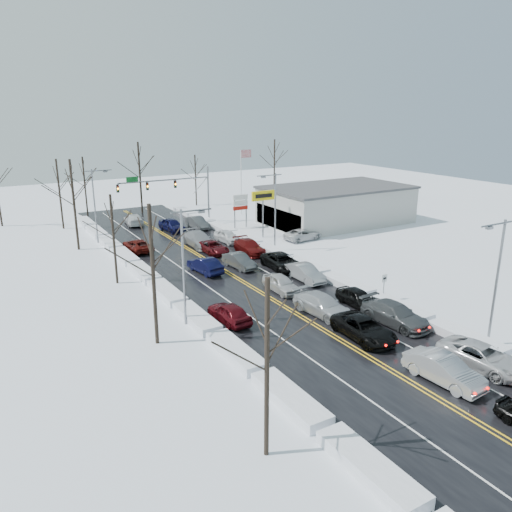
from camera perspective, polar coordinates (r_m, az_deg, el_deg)
ground at (r=46.00m, az=-0.13°, el=-3.78°), size 160.00×160.00×0.00m
road_surface at (r=47.63m, az=-1.34°, el=-3.05°), size 14.00×84.00×0.01m
snow_bank_left at (r=44.69m, az=-9.92°, el=-4.67°), size 1.64×72.00×0.64m
snow_bank_right at (r=51.54m, az=6.07°, el=-1.61°), size 1.64×72.00×0.64m
traffic_signal_mast at (r=70.72m, az=-9.24°, el=7.82°), size 13.28×0.39×8.00m
tires_plus_sign at (r=63.20m, az=0.81°, el=6.55°), size 3.20×0.34×6.00m
used_vehicles_sign at (r=68.63m, az=-1.80°, el=5.93°), size 2.20×0.22×4.65m
speed_limit_sign at (r=44.23m, az=14.44°, el=-2.93°), size 0.55×0.09×2.35m
flagpole at (r=77.36m, az=-1.61°, el=9.10°), size 1.87×1.20×10.00m
dealership_building at (r=72.92m, az=9.13°, el=5.83°), size 20.40×12.40×5.30m
streetlight_se at (r=37.21m, az=25.73°, el=-1.83°), size 3.20×0.25×9.00m
streetlight_ne at (r=56.99m, az=2.04°, el=5.76°), size 3.20×0.25×9.00m
streetlight_sw at (r=37.43m, az=-8.06°, el=-0.20°), size 3.20×0.25×9.00m
streetlight_nw at (r=63.63m, az=-17.84°, el=6.12°), size 3.20×0.25×9.00m
tree_left_a at (r=22.52m, az=1.28°, el=-9.02°), size 3.60×3.60×9.00m
tree_left_b at (r=34.11m, az=-11.85°, el=0.87°), size 4.00×4.00×10.00m
tree_left_c at (r=47.71m, az=-16.10°, el=3.74°), size 3.40×3.40×8.50m
tree_left_d at (r=60.82m, az=-20.25°, el=7.38°), size 4.20×4.20×10.50m
tree_left_e at (r=72.71m, az=-21.67°, el=8.03°), size 3.80×3.80×9.50m
tree_far_b at (r=80.42m, az=-19.07°, el=8.76°), size 3.60×3.60×9.00m
tree_far_c at (r=80.30m, az=-13.21°, el=10.22°), size 4.40×4.40×11.00m
tree_far_d at (r=85.35m, az=-6.95°, el=9.70°), size 3.40×3.40×8.50m
tree_far_e at (r=93.11m, az=2.12°, el=11.24°), size 4.20×4.20×10.50m
queued_car_1 at (r=33.31m, az=20.54°, el=-13.32°), size 2.14×5.18×1.67m
queued_car_2 at (r=37.41m, az=12.17°, el=-9.16°), size 2.85×5.65×1.53m
queued_car_3 at (r=40.92m, az=7.52°, el=-6.60°), size 2.80×5.76×1.62m
queued_car_4 at (r=45.45m, az=2.89°, el=-4.06°), size 1.85×4.52×1.53m
queued_car_5 at (r=52.02m, az=-1.92°, el=-1.34°), size 1.97×4.64×1.49m
queued_car_6 at (r=57.47m, az=-4.93°, el=0.35°), size 2.40×5.00×1.37m
queued_car_7 at (r=60.43m, az=-6.52°, el=1.12°), size 2.46×5.95×1.72m
queued_car_8 at (r=68.40m, az=-9.55°, el=2.82°), size 2.63×5.22×1.71m
queued_car_10 at (r=35.84m, az=24.29°, el=-11.55°), size 3.24×5.85×1.55m
queued_car_11 at (r=40.22m, az=15.52°, el=-7.52°), size 2.81×5.93×1.67m
queued_car_12 at (r=42.97m, az=11.52°, el=-5.64°), size 1.91×4.48×1.51m
queued_car_13 at (r=48.43m, az=5.62°, el=-2.80°), size 1.70×4.83×1.59m
queued_car_14 at (r=51.56m, az=3.00°, el=-1.52°), size 3.17×6.02×1.61m
queued_car_15 at (r=57.11m, az=-0.75°, el=0.31°), size 2.45×5.43×1.55m
queued_car_16 at (r=61.89m, az=-3.27°, el=1.57°), size 2.16×4.55×1.50m
queued_car_17 at (r=69.51m, az=-6.69°, el=3.16°), size 1.89×4.86×1.58m
oncoming_car_0 at (r=50.76m, az=-5.82°, el=-1.89°), size 2.19×4.91×1.56m
oncoming_car_1 at (r=59.55m, az=-13.34°, el=0.54°), size 2.66×5.24×1.42m
oncoming_car_2 at (r=73.21m, az=-13.79°, el=3.48°), size 2.85×5.62×1.56m
oncoming_car_3 at (r=39.27m, az=-3.06°, el=-7.51°), size 2.12×4.67×1.55m
parked_car_0 at (r=63.19m, az=5.38°, el=1.84°), size 5.29×2.76×1.42m
parked_car_1 at (r=67.19m, az=5.98°, el=2.72°), size 2.56×5.45×1.54m
parked_car_2 at (r=72.06m, az=1.16°, el=3.75°), size 1.85×3.99×1.32m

